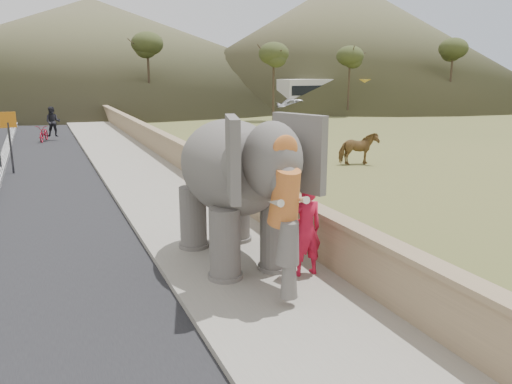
# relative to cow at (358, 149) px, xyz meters

# --- Properties ---
(ground) EXTENTS (160.00, 160.00, 0.00)m
(ground) POSITION_rel_cow_xyz_m (-8.95, -8.91, -0.69)
(ground) COLOR olive
(ground) RESTS_ON ground
(walkway) EXTENTS (3.00, 120.00, 0.15)m
(walkway) POSITION_rel_cow_xyz_m (-8.95, 1.09, -0.61)
(walkway) COLOR #9E9687
(walkway) RESTS_ON ground
(parapet) EXTENTS (0.30, 120.00, 1.10)m
(parapet) POSITION_rel_cow_xyz_m (-7.30, 1.09, -0.14)
(parapet) COLOR tan
(parapet) RESTS_ON ground
(signboard) EXTENTS (0.60, 0.08, 2.40)m
(signboard) POSITION_rel_cow_xyz_m (-13.45, 3.73, 0.95)
(signboard) COLOR #2D2D33
(signboard) RESTS_ON ground
(cow) EXTENTS (1.74, 1.02, 1.38)m
(cow) POSITION_rel_cow_xyz_m (0.00, 0.00, 0.00)
(cow) COLOR brown
(cow) RESTS_ON ground
(distant_car) EXTENTS (4.54, 2.88, 1.44)m
(distant_car) POSITION_rel_cow_xyz_m (10.07, 24.20, 0.03)
(distant_car) COLOR silver
(distant_car) RESTS_ON ground
(bus_white) EXTENTS (11.12, 3.11, 3.10)m
(bus_white) POSITION_rel_cow_xyz_m (14.65, 25.85, 0.86)
(bus_white) COLOR silver
(bus_white) RESTS_ON ground
(bus_orange) EXTENTS (11.28, 4.57, 3.10)m
(bus_orange) POSITION_rel_cow_xyz_m (21.53, 24.98, 0.86)
(bus_orange) COLOR yellow
(bus_orange) RESTS_ON ground
(hill_right) EXTENTS (56.00, 56.00, 16.00)m
(hill_right) POSITION_rel_cow_xyz_m (27.05, 43.09, 7.31)
(hill_right) COLOR brown
(hill_right) RESTS_ON ground
(hill_far) EXTENTS (80.00, 80.00, 14.00)m
(hill_far) POSITION_rel_cow_xyz_m (-3.95, 61.09, 6.31)
(hill_far) COLOR brown
(hill_far) RESTS_ON ground
(elephant_and_man) EXTENTS (2.37, 4.20, 3.00)m
(elephant_and_man) POSITION_rel_cow_xyz_m (-8.93, -8.40, 0.95)
(elephant_and_man) COLOR slate
(elephant_and_man) RESTS_ON ground
(motorcyclist) EXTENTS (1.50, 1.86, 1.95)m
(motorcyclist) POSITION_rel_cow_xyz_m (-11.89, 13.05, 0.07)
(motorcyclist) COLOR maroon
(motorcyclist) RESTS_ON ground
(trees) EXTENTS (47.74, 44.36, 9.64)m
(trees) POSITION_rel_cow_xyz_m (-8.59, 16.98, 3.14)
(trees) COLOR #473828
(trees) RESTS_ON ground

